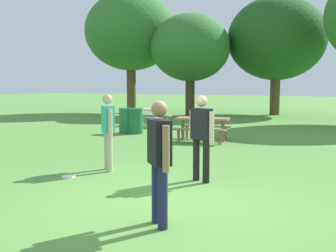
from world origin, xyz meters
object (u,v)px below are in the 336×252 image
at_px(picnic_table_far, 148,113).
at_px(tree_far_right, 276,39).
at_px(trash_can_beside_table, 126,120).
at_px(picnic_table_near, 203,124).
at_px(tree_tall_left, 131,32).
at_px(tree_broad_center, 190,48).
at_px(trash_can_further_along, 135,121).
at_px(person_bystander, 201,133).
at_px(frisbee, 69,177).
at_px(person_catcher, 108,127).
at_px(person_thrower, 159,155).

relative_size(picnic_table_far, tree_far_right, 0.24).
bearing_deg(trash_can_beside_table, picnic_table_near, -11.47).
bearing_deg(tree_tall_left, trash_can_beside_table, -58.05).
xyz_separation_m(trash_can_beside_table, tree_broad_center, (-1.37, 8.85, 3.50)).
bearing_deg(picnic_table_near, tree_far_right, 92.07).
distance_m(trash_can_beside_table, trash_can_further_along, 0.40).
bearing_deg(person_bystander, picnic_table_far, 126.25).
relative_size(picnic_table_near, picnic_table_far, 1.13).
distance_m(frisbee, trash_can_beside_table, 7.27).
bearing_deg(tree_broad_center, person_catcher, -72.09).
bearing_deg(frisbee, trash_can_further_along, 111.57).
distance_m(trash_can_further_along, tree_tall_left, 11.84).
xyz_separation_m(frisbee, tree_far_right, (-0.03, 18.35, 4.56)).
xyz_separation_m(picnic_table_near, tree_tall_left, (-9.07, 9.73, 4.62)).
height_order(person_thrower, tree_far_right, tree_far_right).
relative_size(person_bystander, picnic_table_near, 0.84).
bearing_deg(picnic_table_far, person_bystander, -53.75).
xyz_separation_m(trash_can_beside_table, trash_can_further_along, (0.40, 0.00, 0.00)).
distance_m(person_thrower, frisbee, 3.41).
relative_size(frisbee, trash_can_further_along, 0.28).
height_order(trash_can_further_along, tree_broad_center, tree_broad_center).
xyz_separation_m(person_bystander, frisbee, (-2.47, -0.92, -0.93)).
xyz_separation_m(person_thrower, trash_can_beside_table, (-5.92, 8.10, -0.46)).
bearing_deg(person_catcher, person_bystander, 0.55).
xyz_separation_m(person_catcher, tree_broad_center, (-4.70, 14.55, 3.04)).
distance_m(picnic_table_near, trash_can_beside_table, 3.51).
height_order(person_catcher, picnic_table_near, person_catcher).
relative_size(person_bystander, tree_broad_center, 0.27).
distance_m(person_thrower, picnic_table_far, 12.52).
distance_m(tree_tall_left, tree_far_right, 9.06).
bearing_deg(picnic_table_near, person_bystander, -67.63).
height_order(picnic_table_far, trash_can_beside_table, trash_can_beside_table).
height_order(picnic_table_far, tree_far_right, tree_far_right).
bearing_deg(tree_broad_center, picnic_table_far, -82.78).
relative_size(tree_tall_left, tree_broad_center, 1.28).
height_order(tree_tall_left, tree_broad_center, tree_tall_left).
height_order(person_bystander, picnic_table_near, person_bystander).
relative_size(trash_can_beside_table, tree_far_right, 0.14).
height_order(trash_can_beside_table, tree_broad_center, tree_broad_center).
bearing_deg(picnic_table_far, trash_can_further_along, -69.26).
bearing_deg(person_catcher, tree_far_right, 91.14).
xyz_separation_m(person_catcher, trash_can_further_along, (-2.93, 5.70, -0.46)).
height_order(tree_broad_center, tree_far_right, tree_far_right).
height_order(person_bystander, tree_tall_left, tree_tall_left).
relative_size(person_thrower, picnic_table_near, 0.84).
height_order(person_thrower, tree_broad_center, tree_broad_center).
xyz_separation_m(frisbee, tree_broad_center, (-4.38, 15.45, 3.97)).
height_order(frisbee, picnic_table_near, picnic_table_near).
bearing_deg(tree_far_right, picnic_table_far, -111.25).
distance_m(person_bystander, tree_tall_left, 18.92).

